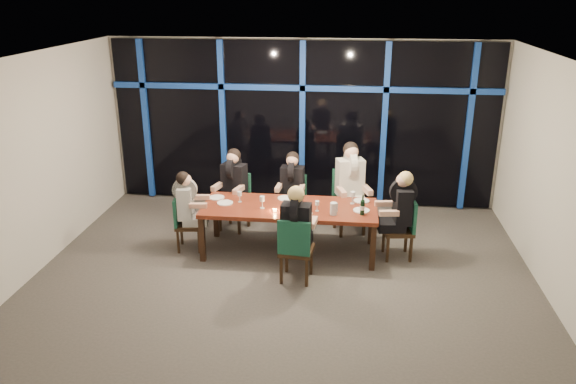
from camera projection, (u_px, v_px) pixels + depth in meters
name	position (u px, v px, depth m)	size (l,w,h in m)	color
room	(283.00, 137.00, 7.18)	(7.04, 7.00, 3.02)	#534E49
window_wall	(303.00, 121.00, 10.07)	(6.86, 0.43, 2.94)	black
dining_table	(289.00, 210.00, 8.39)	(2.60, 1.00, 0.75)	maroon
chair_far_left	(236.00, 198.00, 9.33)	(0.54, 0.54, 0.94)	black
chair_far_mid	(293.00, 199.00, 9.34)	(0.45, 0.45, 0.90)	black
chair_far_right	(348.00, 197.00, 9.22)	(0.61, 0.61, 1.04)	black
chair_end_left	(184.00, 220.00, 8.56)	(0.44, 0.44, 0.86)	black
chair_end_right	(404.00, 225.00, 8.29)	(0.48, 0.48, 0.92)	black
chair_near_mid	(295.00, 247.00, 7.56)	(0.48, 0.48, 0.95)	black
diner_far_left	(233.00, 178.00, 9.13)	(0.54, 0.64, 0.92)	black
diner_far_mid	(292.00, 180.00, 9.15)	(0.47, 0.58, 0.88)	black
diner_far_right	(351.00, 175.00, 8.99)	(0.62, 0.71, 1.01)	silver
diner_end_left	(188.00, 199.00, 8.45)	(0.56, 0.45, 0.83)	black
diner_end_right	(400.00, 202.00, 8.16)	(0.60, 0.49, 0.90)	black
diner_near_mid	(297.00, 219.00, 7.51)	(0.50, 0.61, 0.92)	black
plate_far_left	(217.00, 197.00, 8.69)	(0.24, 0.24, 0.01)	white
plate_far_mid	(285.00, 198.00, 8.66)	(0.24, 0.24, 0.01)	white
plate_far_right	(361.00, 201.00, 8.55)	(0.24, 0.24, 0.01)	white
plate_end_left	(225.00, 203.00, 8.47)	(0.24, 0.24, 0.01)	white
plate_end_right	(361.00, 210.00, 8.19)	(0.24, 0.24, 0.01)	white
plate_near_mid	(304.00, 214.00, 8.07)	(0.24, 0.24, 0.01)	white
wine_bottle	(362.00, 207.00, 8.02)	(0.07, 0.07, 0.30)	black
water_pitcher	(333.00, 209.00, 8.03)	(0.11, 0.10, 0.18)	silver
tea_light	(275.00, 210.00, 8.17)	(0.05, 0.05, 0.03)	#F09D48
wine_glass_a	(262.00, 200.00, 8.24)	(0.07, 0.07, 0.19)	silver
wine_glass_b	(297.00, 198.00, 8.35)	(0.07, 0.07, 0.17)	silver
wine_glass_c	(317.00, 204.00, 8.15)	(0.06, 0.06, 0.16)	silver
wine_glass_d	(240.00, 194.00, 8.49)	(0.06, 0.06, 0.17)	silver
wine_glass_e	(353.00, 195.00, 8.42)	(0.07, 0.07, 0.19)	silver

